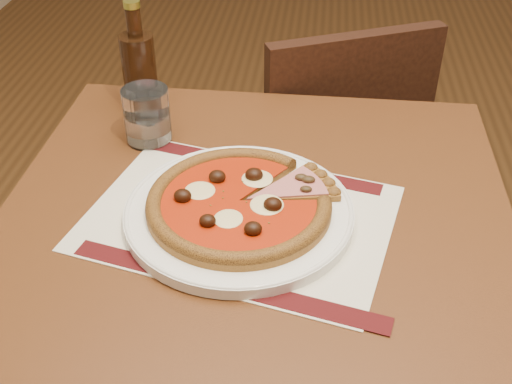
# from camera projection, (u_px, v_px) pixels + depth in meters

# --- Properties ---
(table) EXTENTS (0.80, 0.80, 0.75)m
(table) POSITION_uv_depth(u_px,v_px,m) (255.00, 263.00, 1.05)
(table) COLOR brown
(table) RESTS_ON ground
(chair_far) EXTENTS (0.53, 0.53, 0.84)m
(chair_far) POSITION_uv_depth(u_px,v_px,m) (328.00, 156.00, 1.61)
(chair_far) COLOR black
(chair_far) RESTS_ON ground
(placemat) EXTENTS (0.52, 0.42, 0.00)m
(placemat) POSITION_uv_depth(u_px,v_px,m) (239.00, 218.00, 0.99)
(placemat) COLOR white
(placemat) RESTS_ON table
(plate) EXTENTS (0.35, 0.35, 0.02)m
(plate) POSITION_uv_depth(u_px,v_px,m) (239.00, 213.00, 0.98)
(plate) COLOR white
(plate) RESTS_ON placemat
(pizza) EXTENTS (0.28, 0.28, 0.04)m
(pizza) POSITION_uv_depth(u_px,v_px,m) (239.00, 202.00, 0.97)
(pizza) COLOR #9A6625
(pizza) RESTS_ON plate
(ham_slice) EXTENTS (0.14, 0.11, 0.02)m
(ham_slice) POSITION_uv_depth(u_px,v_px,m) (295.00, 183.00, 1.01)
(ham_slice) COLOR #9A6625
(ham_slice) RESTS_ON plate
(water_glass) EXTENTS (0.10, 0.10, 0.10)m
(water_glass) POSITION_uv_depth(u_px,v_px,m) (147.00, 115.00, 1.14)
(water_glass) COLOR white
(water_glass) RESTS_ON table
(bottle) EXTENTS (0.06, 0.06, 0.22)m
(bottle) POSITION_uv_depth(u_px,v_px,m) (139.00, 69.00, 1.21)
(bottle) COLOR #381D0E
(bottle) RESTS_ON table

